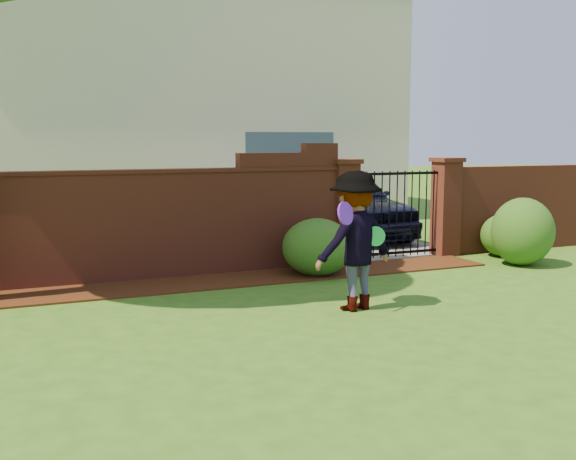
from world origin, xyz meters
name	(u,v)px	position (x,y,z in m)	size (l,w,h in m)	color
ground	(320,339)	(0.00, 0.00, -0.01)	(80.00, 80.00, 0.01)	#315B16
mulch_bed	(169,285)	(-0.95, 3.34, 0.01)	(11.10, 1.08, 0.03)	#331709
brick_wall	(90,225)	(-2.01, 4.00, 0.93)	(8.70, 0.31, 2.16)	maroon
brick_wall_return	(527,207)	(6.60, 4.00, 0.85)	(4.00, 0.25, 1.70)	maroon
pillar_left	(344,211)	(2.40, 4.00, 0.96)	(0.50, 0.50, 1.88)	maroon
pillar_right	(446,206)	(4.60, 4.00, 0.96)	(0.50, 0.50, 1.88)	maroon
iron_gate	(397,214)	(3.50, 4.00, 0.85)	(1.78, 0.03, 1.60)	black
driveway	(307,232)	(3.50, 8.00, 0.01)	(3.20, 8.00, 0.01)	slate
house	(164,105)	(1.00, 12.00, 3.16)	(12.40, 6.40, 6.30)	beige
car	(349,204)	(3.99, 6.80, 0.78)	(1.83, 4.55, 1.55)	black
shrub_left	(317,247)	(1.49, 3.19, 0.47)	(1.16, 1.16, 0.95)	#1C4D17
shrub_middle	(523,232)	(5.23, 2.60, 0.60)	(1.10, 1.10, 1.21)	#1C4D17
shrub_right	(505,235)	(5.56, 3.42, 0.41)	(0.93, 0.93, 0.83)	#1C4D17
man	(357,241)	(0.99, 0.98, 0.91)	(1.18, 0.68, 1.83)	gray
frisbee_purple	(345,213)	(0.67, 0.70, 1.32)	(0.29, 0.29, 0.03)	#6A21D1
frisbee_green	(375,236)	(1.21, 0.87, 0.98)	(0.26, 0.26, 0.02)	green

